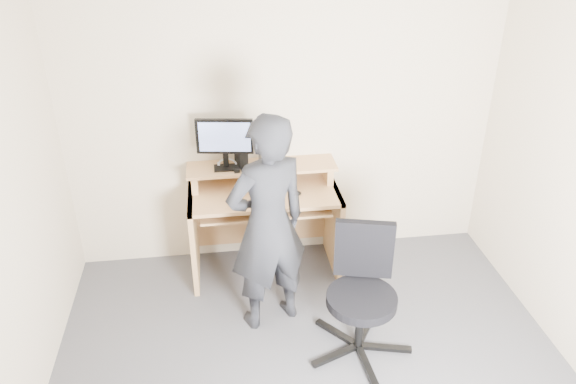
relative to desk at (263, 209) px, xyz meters
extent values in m
cube|color=beige|center=(0.20, 0.22, 0.70)|extent=(3.50, 0.02, 2.50)
cube|color=tan|center=(-0.58, -0.08, -0.17)|extent=(0.04, 0.60, 0.75)
cube|color=tan|center=(0.58, -0.08, -0.17)|extent=(0.04, 0.60, 0.75)
cube|color=tan|center=(0.00, -0.08, 0.19)|extent=(1.20, 0.60, 0.03)
cube|color=tan|center=(0.00, -0.16, 0.09)|extent=(1.02, 0.38, 0.02)
cube|color=tan|center=(-0.54, 0.07, 0.28)|extent=(0.05, 0.28, 0.15)
cube|color=tan|center=(0.54, 0.07, 0.28)|extent=(0.05, 0.28, 0.15)
cube|color=tan|center=(0.00, 0.07, 0.35)|extent=(1.20, 0.30, 0.02)
cube|color=tan|center=(0.00, 0.21, -0.12)|extent=(1.20, 0.03, 0.65)
cube|color=black|center=(-0.28, 0.05, 0.37)|extent=(0.19, 0.12, 0.01)
cube|color=black|center=(-0.28, 0.07, 0.44)|extent=(0.04, 0.04, 0.12)
cube|color=black|center=(-0.28, 0.05, 0.64)|extent=(0.44, 0.10, 0.28)
cube|color=#899FED|center=(-0.28, 0.03, 0.64)|extent=(0.39, 0.06, 0.24)
cube|color=black|center=(-0.16, 0.08, 0.46)|extent=(0.11, 0.14, 0.20)
cylinder|color=silver|center=(0.02, 0.07, 0.46)|extent=(0.11, 0.11, 0.20)
cube|color=black|center=(0.18, 0.06, 0.37)|extent=(0.08, 0.13, 0.01)
cube|color=black|center=(-0.20, -0.03, 0.38)|extent=(0.05, 0.04, 0.03)
torus|color=silver|center=(-0.27, 0.11, 0.37)|extent=(0.18, 0.18, 0.06)
cube|color=black|center=(0.05, -0.17, 0.12)|extent=(0.48, 0.24, 0.03)
ellipsoid|color=black|center=(0.24, -0.18, 0.22)|extent=(0.11, 0.08, 0.04)
cube|color=black|center=(0.73, -1.18, -0.51)|extent=(0.36, 0.14, 0.03)
cube|color=black|center=(0.65, -0.97, -0.51)|extent=(0.23, 0.33, 0.03)
cube|color=black|center=(0.42, -0.98, -0.51)|extent=(0.27, 0.31, 0.03)
cube|color=black|center=(0.37, -1.20, -0.51)|extent=(0.35, 0.18, 0.03)
cube|color=black|center=(0.56, -1.32, -0.51)|extent=(0.07, 0.36, 0.03)
cylinder|color=black|center=(0.55, -1.13, -0.31)|extent=(0.06, 0.06, 0.38)
cylinder|color=black|center=(0.55, -1.13, -0.10)|extent=(0.48, 0.48, 0.07)
cube|color=black|center=(0.60, -0.92, 0.17)|extent=(0.40, 0.15, 0.43)
imported|color=black|center=(-0.03, -0.70, 0.27)|extent=(0.70, 0.58, 1.64)
camera|label=1|loc=(-0.35, -3.98, 2.33)|focal=35.00mm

